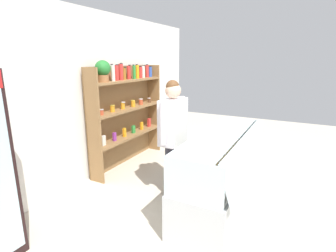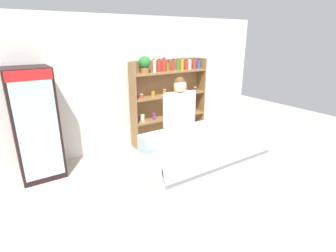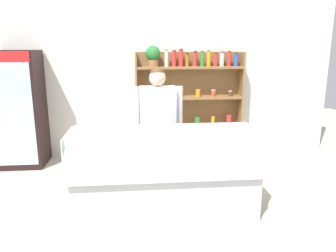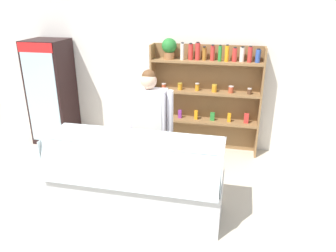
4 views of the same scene
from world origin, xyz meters
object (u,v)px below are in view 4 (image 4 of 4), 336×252
Objects in this scene: shelving_unit at (203,89)px; shop_clerk at (149,118)px; drinks_fridge at (52,92)px; deli_display_case at (135,190)px.

shop_clerk is (-0.58, -1.29, -0.10)m from shelving_unit.
drinks_fridge is 2.41m from shop_clerk.
drinks_fridge is 2.89m from deli_display_case.
shelving_unit reaches higher than deli_display_case.
shelving_unit reaches higher than drinks_fridge.
deli_display_case is at bearing -40.47° from drinks_fridge.
deli_display_case is at bearing -105.82° from shelving_unit.
shelving_unit is 2.25m from deli_display_case.
drinks_fridge is 2.74m from shelving_unit.
deli_display_case is 1.01m from shop_clerk.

